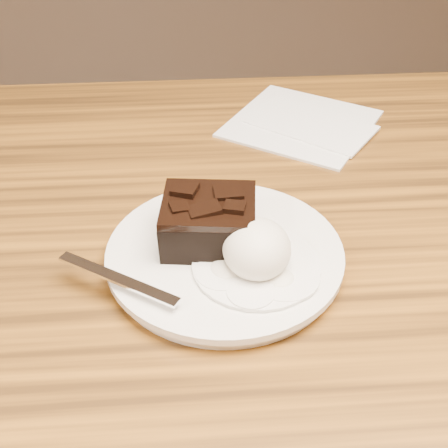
{
  "coord_description": "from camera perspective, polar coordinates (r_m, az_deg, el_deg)",
  "views": [
    {
      "loc": [
        -0.09,
        -0.44,
        1.12
      ],
      "look_at": [
        -0.06,
        -0.01,
        0.79
      ],
      "focal_mm": 47.57,
      "sensor_mm": 36.0,
      "label": 1
    }
  ],
  "objects": [
    {
      "name": "crumb_a",
      "position": [
        0.52,
        -2.38,
        -4.85
      ],
      "size": [
        0.01,
        0.01,
        0.0
      ],
      "primitive_type": "cube",
      "rotation": [
        0.0,
        0.0,
        0.19
      ],
      "color": "black",
      "rests_on": "plate"
    },
    {
      "name": "spoon",
      "position": [
        0.54,
        -3.28,
        -2.28
      ],
      "size": [
        0.17,
        0.13,
        0.01
      ],
      "primitive_type": null,
      "rotation": [
        0.0,
        0.0,
        0.99
      ],
      "color": "silver",
      "rests_on": "plate"
    },
    {
      "name": "crumb_b",
      "position": [
        0.56,
        6.49,
        -1.72
      ],
      "size": [
        0.01,
        0.01,
        0.0
      ],
      "primitive_type": "cube",
      "rotation": [
        0.0,
        0.0,
        1.48
      ],
      "color": "black",
      "rests_on": "plate"
    },
    {
      "name": "napkin",
      "position": [
        0.79,
        7.41,
        9.66
      ],
      "size": [
        0.23,
        0.23,
        0.01
      ],
      "primitive_type": "cube",
      "rotation": [
        0.0,
        0.0,
        -0.58
      ],
      "color": "white",
      "rests_on": "dining_table"
    },
    {
      "name": "plate",
      "position": [
        0.55,
        0.07,
        -3.17
      ],
      "size": [
        0.22,
        0.22,
        0.02
      ],
      "primitive_type": "cylinder",
      "color": "white",
      "rests_on": "dining_table"
    },
    {
      "name": "brownie",
      "position": [
        0.55,
        -1.46,
        -0.02
      ],
      "size": [
        0.09,
        0.08,
        0.04
      ],
      "primitive_type": "cube",
      "rotation": [
        0.0,
        0.0,
        -0.12
      ],
      "color": "black",
      "rests_on": "plate"
    },
    {
      "name": "melt_puddle",
      "position": [
        0.53,
        3.11,
        -4.03
      ],
      "size": [
        0.11,
        0.11,
        0.0
      ],
      "primitive_type": "cylinder",
      "color": "white",
      "rests_on": "plate"
    },
    {
      "name": "ice_cream_scoop",
      "position": [
        0.52,
        3.18,
        -2.39
      ],
      "size": [
        0.06,
        0.06,
        0.05
      ],
      "primitive_type": "ellipsoid",
      "color": "white",
      "rests_on": "plate"
    }
  ]
}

